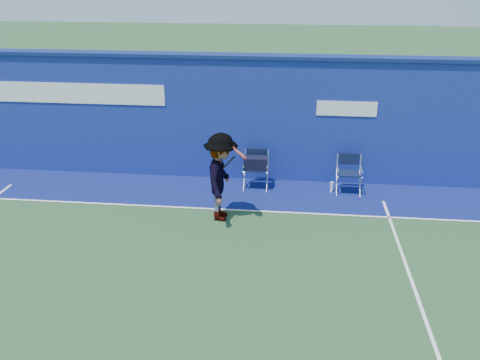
# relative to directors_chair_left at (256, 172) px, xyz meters

# --- Properties ---
(ground) EXTENTS (80.00, 80.00, 0.00)m
(ground) POSITION_rel_directors_chair_left_xyz_m (-1.52, -4.48, -0.40)
(ground) COLOR #284B28
(ground) RESTS_ON ground
(stadium_wall) EXTENTS (24.00, 0.50, 3.08)m
(stadium_wall) POSITION_rel_directors_chair_left_xyz_m (-1.52, 0.72, 1.15)
(stadium_wall) COLOR navy
(stadium_wall) RESTS_ON ground
(out_of_bounds_strip) EXTENTS (24.00, 1.80, 0.01)m
(out_of_bounds_strip) POSITION_rel_directors_chair_left_xyz_m (-1.52, -0.38, -0.40)
(out_of_bounds_strip) COLOR #0D1858
(out_of_bounds_strip) RESTS_ON ground
(court_lines) EXTENTS (24.00, 12.00, 0.01)m
(court_lines) POSITION_rel_directors_chair_left_xyz_m (-1.52, -3.88, -0.39)
(court_lines) COLOR white
(court_lines) RESTS_ON out_of_bounds_strip
(directors_chair_left) EXTENTS (0.56, 0.52, 0.94)m
(directors_chair_left) POSITION_rel_directors_chair_left_xyz_m (0.00, 0.00, 0.00)
(directors_chair_left) COLOR silver
(directors_chair_left) RESTS_ON ground
(directors_chair_right) EXTENTS (0.55, 0.49, 0.91)m
(directors_chair_right) POSITION_rel_directors_chair_left_xyz_m (2.20, -0.05, -0.11)
(directors_chair_right) COLOR silver
(directors_chair_right) RESTS_ON ground
(water_bottle) EXTENTS (0.07, 0.07, 0.27)m
(water_bottle) POSITION_rel_directors_chair_left_xyz_m (1.82, -0.07, -0.27)
(water_bottle) COLOR white
(water_bottle) RESTS_ON ground
(tennis_player) EXTENTS (0.94, 1.22, 1.89)m
(tennis_player) POSITION_rel_directors_chair_left_xyz_m (-0.60, -1.66, 0.55)
(tennis_player) COLOR #EA4738
(tennis_player) RESTS_ON ground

